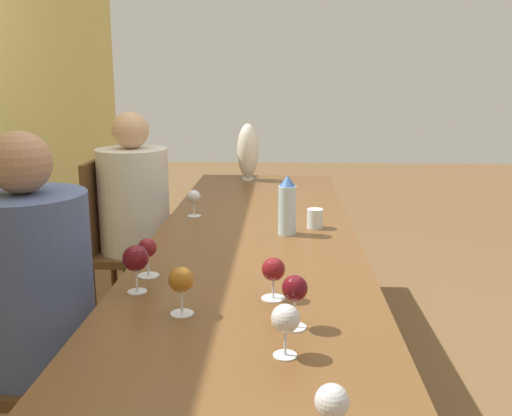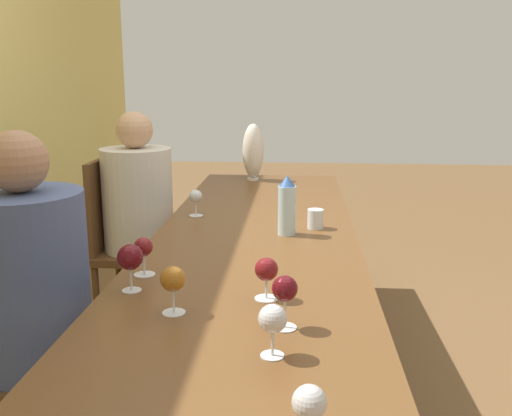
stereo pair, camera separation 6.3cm
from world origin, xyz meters
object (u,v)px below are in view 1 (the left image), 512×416
at_px(chair_near, 15,350).
at_px(chair_far, 122,241).
at_px(wine_glass_1, 285,320).
at_px(wine_glass_7, 295,290).
at_px(water_bottle, 287,206).
at_px(wine_glass_6, 181,281).
at_px(person_far, 137,218).
at_px(wine_glass_0, 194,198).
at_px(vase, 248,151).
at_px(wine_glass_5, 332,405).
at_px(wine_glass_4, 147,250).
at_px(person_near, 39,310).
at_px(water_tumbler, 315,218).
at_px(wine_glass_2, 273,271).
at_px(wine_glass_3, 136,259).

height_order(chair_near, chair_far, same).
xyz_separation_m(wine_glass_1, wine_glass_7, (0.16, -0.02, 0.01)).
xyz_separation_m(water_bottle, wine_glass_6, (-0.83, 0.29, -0.02)).
height_order(wine_glass_6, person_far, person_far).
bearing_deg(person_far, chair_near, 175.94).
distance_m(wine_glass_0, wine_glass_6, 1.13).
xyz_separation_m(vase, wine_glass_0, (-0.97, 0.19, -0.09)).
height_order(wine_glass_1, wine_glass_6, wine_glass_6).
height_order(wine_glass_1, wine_glass_5, wine_glass_1).
relative_size(wine_glass_4, chair_near, 0.14).
bearing_deg(person_near, chair_near, 90.00).
distance_m(wine_glass_0, wine_glass_7, 1.27).
distance_m(wine_glass_6, person_near, 0.57).
xyz_separation_m(wine_glass_0, wine_glass_1, (-1.35, -0.42, 0.00)).
bearing_deg(water_bottle, wine_glass_6, 160.57).
bearing_deg(wine_glass_6, wine_glass_1, -128.77).
distance_m(wine_glass_4, wine_glass_5, 1.02).
relative_size(water_bottle, wine_glass_1, 1.93).
bearing_deg(person_far, wine_glass_0, -133.53).
relative_size(wine_glass_4, wine_glass_6, 0.95).
xyz_separation_m(water_bottle, water_tumbler, (0.11, -0.12, -0.08)).
relative_size(water_bottle, wine_glass_6, 1.83).
xyz_separation_m(wine_glass_1, person_far, (1.69, 0.79, -0.19)).
relative_size(vase, wine_glass_6, 2.61).
distance_m(wine_glass_7, chair_far, 1.81).
bearing_deg(wine_glass_2, vase, 5.72).
height_order(wine_glass_4, chair_near, chair_near).
height_order(water_bottle, wine_glass_4, water_bottle).
xyz_separation_m(water_bottle, wine_glass_2, (-0.71, 0.04, -0.03)).
bearing_deg(wine_glass_0, wine_glass_6, -172.92).
relative_size(wine_glass_2, wine_glass_4, 0.99).
bearing_deg(wine_glass_0, wine_glass_3, 178.44).
xyz_separation_m(wine_glass_2, chair_far, (1.34, 0.84, -0.32)).
height_order(water_tumbler, wine_glass_7, wine_glass_7).
height_order(wine_glass_2, chair_far, chair_far).
bearing_deg(vase, wine_glass_0, 168.79).
height_order(wine_glass_3, wine_glass_4, wine_glass_3).
height_order(water_tumbler, vase, vase).
height_order(water_tumbler, person_near, person_near).
bearing_deg(wine_glass_7, wine_glass_4, 51.77).
bearing_deg(person_near, chair_far, 4.06).
height_order(water_bottle, person_far, person_far).
xyz_separation_m(wine_glass_4, wine_glass_5, (-0.87, -0.53, -0.00)).
distance_m(water_bottle, person_far, 1.04).
xyz_separation_m(chair_near, person_far, (1.26, -0.09, 0.13)).
height_order(water_tumbler, chair_far, chair_far).
distance_m(wine_glass_6, person_far, 1.56).
height_order(wine_glass_0, chair_near, chair_near).
bearing_deg(chair_near, wine_glass_4, -77.45).
xyz_separation_m(wine_glass_1, person_near, (0.43, 0.79, -0.18)).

